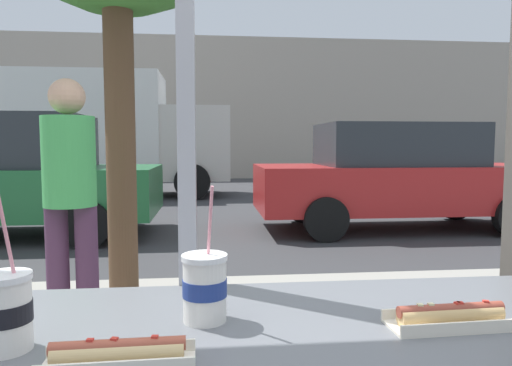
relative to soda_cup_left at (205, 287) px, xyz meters
The scene contains 12 objects.
ground_plane 8.30m from the soda_cup_left, 90.35° to the left, with size 60.00×60.00×0.00m, color #38383A.
sidewalk_strip 2.08m from the soda_cup_left, 91.57° to the left, with size 16.00×2.80×0.15m, color #9E998E.
window_wall 0.78m from the soda_cup_left, 99.18° to the left, with size 2.86×0.20×2.90m.
building_facade_far 18.47m from the soda_cup_left, 90.16° to the left, with size 28.00×1.20×5.65m, color #A89E8E.
soda_cup_left is the anchor object (origin of this frame).
soda_cup_right 0.40m from the soda_cup_left, 163.31° to the right, with size 0.10×0.10×0.31m.
hotdog_tray_near 0.54m from the soda_cup_left, ahead, with size 0.28×0.11×0.05m.
hotdog_tray_far 0.26m from the soda_cup_left, 126.61° to the right, with size 0.27×0.09×0.05m.
parked_car_green 6.88m from the soda_cup_left, 115.29° to the left, with size 4.31×2.07×1.82m.
parked_car_red 6.94m from the soda_cup_left, 63.75° to the left, with size 4.60×1.88×1.71m.
box_truck 12.04m from the soda_cup_left, 104.22° to the left, with size 6.61×2.44×3.20m.
pedestrian 2.15m from the soda_cup_left, 113.38° to the left, with size 0.32×0.32×1.63m.
Camera 1 is at (0.06, -1.26, 1.38)m, focal length 32.74 mm.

